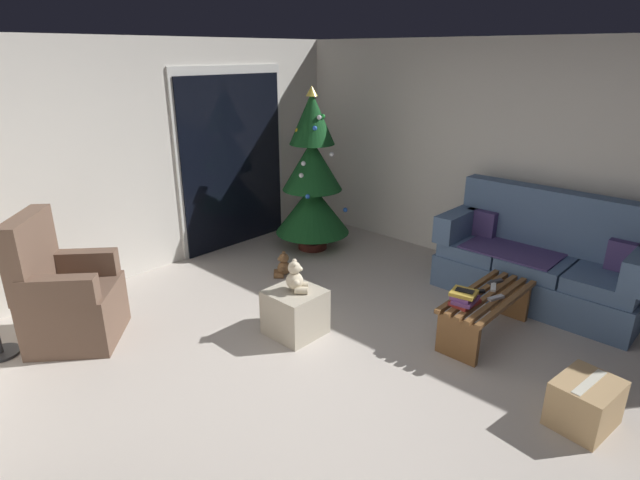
{
  "coord_description": "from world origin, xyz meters",
  "views": [
    {
      "loc": [
        -2.55,
        -2.05,
        2.35
      ],
      "look_at": [
        0.4,
        0.7,
        0.85
      ],
      "focal_mm": 28.53,
      "sensor_mm": 36.0,
      "label": 1
    }
  ],
  "objects_px": {
    "remote_silver": "(496,298)",
    "cell_phone": "(465,291)",
    "coffee_table": "(487,308)",
    "remote_white": "(493,287)",
    "ottoman": "(295,312)",
    "book_stack": "(464,298)",
    "christmas_tree": "(312,180)",
    "teddy_bear_cream": "(296,278)",
    "cardboard_box_taped_mid_floor": "(585,403)",
    "armchair": "(67,297)",
    "couch": "(540,262)",
    "remote_black": "(476,291)",
    "remote_graphite": "(495,282)",
    "teddy_bear_chestnut_by_tree": "(283,266)"
  },
  "relations": [
    {
      "from": "remote_white",
      "to": "ottoman",
      "type": "distance_m",
      "value": 1.76
    },
    {
      "from": "remote_white",
      "to": "christmas_tree",
      "type": "xyz_separation_m",
      "value": [
        0.36,
        2.54,
        0.47
      ]
    },
    {
      "from": "remote_graphite",
      "to": "book_stack",
      "type": "distance_m",
      "value": 0.58
    },
    {
      "from": "cell_phone",
      "to": "christmas_tree",
      "type": "relative_size",
      "value": 0.07
    },
    {
      "from": "ottoman",
      "to": "armchair",
      "type": "bearing_deg",
      "value": 136.19
    },
    {
      "from": "teddy_bear_chestnut_by_tree",
      "to": "armchair",
      "type": "bearing_deg",
      "value": 170.23
    },
    {
      "from": "coffee_table",
      "to": "cardboard_box_taped_mid_floor",
      "type": "height_order",
      "value": "coffee_table"
    },
    {
      "from": "armchair",
      "to": "teddy_bear_cream",
      "type": "bearing_deg",
      "value": -43.83
    },
    {
      "from": "cell_phone",
      "to": "armchair",
      "type": "xyz_separation_m",
      "value": [
        -2.18,
        2.51,
        -0.12
      ]
    },
    {
      "from": "remote_silver",
      "to": "ottoman",
      "type": "bearing_deg",
      "value": -120.8
    },
    {
      "from": "teddy_bear_cream",
      "to": "cardboard_box_taped_mid_floor",
      "type": "distance_m",
      "value": 2.32
    },
    {
      "from": "coffee_table",
      "to": "cardboard_box_taped_mid_floor",
      "type": "xyz_separation_m",
      "value": [
        -0.62,
        -1.0,
        -0.1
      ]
    },
    {
      "from": "coffee_table",
      "to": "teddy_bear_chestnut_by_tree",
      "type": "relative_size",
      "value": 3.86
    },
    {
      "from": "armchair",
      "to": "teddy_bear_chestnut_by_tree",
      "type": "distance_m",
      "value": 2.19
    },
    {
      "from": "book_stack",
      "to": "teddy_bear_chestnut_by_tree",
      "type": "height_order",
      "value": "book_stack"
    },
    {
      "from": "remote_white",
      "to": "remote_silver",
      "type": "distance_m",
      "value": 0.21
    },
    {
      "from": "christmas_tree",
      "to": "ottoman",
      "type": "height_order",
      "value": "christmas_tree"
    },
    {
      "from": "remote_white",
      "to": "book_stack",
      "type": "bearing_deg",
      "value": -118.63
    },
    {
      "from": "couch",
      "to": "cell_phone",
      "type": "relative_size",
      "value": 13.51
    },
    {
      "from": "cell_phone",
      "to": "teddy_bear_chestnut_by_tree",
      "type": "bearing_deg",
      "value": 79.18
    },
    {
      "from": "remote_graphite",
      "to": "teddy_bear_chestnut_by_tree",
      "type": "height_order",
      "value": "remote_graphite"
    },
    {
      "from": "remote_white",
      "to": "teddy_bear_chestnut_by_tree",
      "type": "xyz_separation_m",
      "value": [
        -0.49,
        2.18,
        -0.29
      ]
    },
    {
      "from": "book_stack",
      "to": "ottoman",
      "type": "relative_size",
      "value": 0.61
    },
    {
      "from": "coffee_table",
      "to": "remote_white",
      "type": "height_order",
      "value": "remote_white"
    },
    {
      "from": "teddy_bear_cream",
      "to": "teddy_bear_chestnut_by_tree",
      "type": "height_order",
      "value": "teddy_bear_cream"
    },
    {
      "from": "coffee_table",
      "to": "remote_white",
      "type": "relative_size",
      "value": 7.05
    },
    {
      "from": "remote_graphite",
      "to": "christmas_tree",
      "type": "relative_size",
      "value": 0.08
    },
    {
      "from": "remote_graphite",
      "to": "christmas_tree",
      "type": "bearing_deg",
      "value": 13.38
    },
    {
      "from": "couch",
      "to": "coffee_table",
      "type": "height_order",
      "value": "couch"
    },
    {
      "from": "ottoman",
      "to": "cardboard_box_taped_mid_floor",
      "type": "xyz_separation_m",
      "value": [
        0.49,
        -2.25,
        -0.04
      ]
    },
    {
      "from": "armchair",
      "to": "cardboard_box_taped_mid_floor",
      "type": "height_order",
      "value": "armchair"
    },
    {
      "from": "coffee_table",
      "to": "remote_silver",
      "type": "distance_m",
      "value": 0.17
    },
    {
      "from": "remote_graphite",
      "to": "christmas_tree",
      "type": "distance_m",
      "value": 2.56
    },
    {
      "from": "remote_silver",
      "to": "remote_black",
      "type": "distance_m",
      "value": 0.18
    },
    {
      "from": "ottoman",
      "to": "book_stack",
      "type": "bearing_deg",
      "value": -56.01
    },
    {
      "from": "cell_phone",
      "to": "teddy_bear_chestnut_by_tree",
      "type": "height_order",
      "value": "cell_phone"
    },
    {
      "from": "coffee_table",
      "to": "remote_white",
      "type": "distance_m",
      "value": 0.21
    },
    {
      "from": "armchair",
      "to": "teddy_bear_cream",
      "type": "relative_size",
      "value": 3.96
    },
    {
      "from": "couch",
      "to": "ottoman",
      "type": "bearing_deg",
      "value": 148.61
    },
    {
      "from": "remote_white",
      "to": "armchair",
      "type": "height_order",
      "value": "armchair"
    },
    {
      "from": "book_stack",
      "to": "teddy_bear_chestnut_by_tree",
      "type": "distance_m",
      "value": 2.17
    },
    {
      "from": "cell_phone",
      "to": "armchair",
      "type": "bearing_deg",
      "value": 119.2
    },
    {
      "from": "remote_silver",
      "to": "cell_phone",
      "type": "xyz_separation_m",
      "value": [
        -0.28,
        0.15,
        0.11
      ]
    },
    {
      "from": "couch",
      "to": "remote_silver",
      "type": "bearing_deg",
      "value": -178.35
    },
    {
      "from": "remote_silver",
      "to": "ottoman",
      "type": "xyz_separation_m",
      "value": [
        -1.07,
        1.33,
        -0.2
      ]
    },
    {
      "from": "remote_white",
      "to": "cell_phone",
      "type": "xyz_separation_m",
      "value": [
        -0.46,
        0.04,
        0.11
      ]
    },
    {
      "from": "book_stack",
      "to": "cell_phone",
      "type": "distance_m",
      "value": 0.07
    },
    {
      "from": "book_stack",
      "to": "christmas_tree",
      "type": "xyz_separation_m",
      "value": [
        0.81,
        2.5,
        0.43
      ]
    },
    {
      "from": "remote_silver",
      "to": "armchair",
      "type": "xyz_separation_m",
      "value": [
        -2.46,
        2.66,
        -0.01
      ]
    },
    {
      "from": "teddy_bear_cream",
      "to": "teddy_bear_chestnut_by_tree",
      "type": "xyz_separation_m",
      "value": [
        0.75,
        0.97,
        -0.41
      ]
    }
  ]
}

